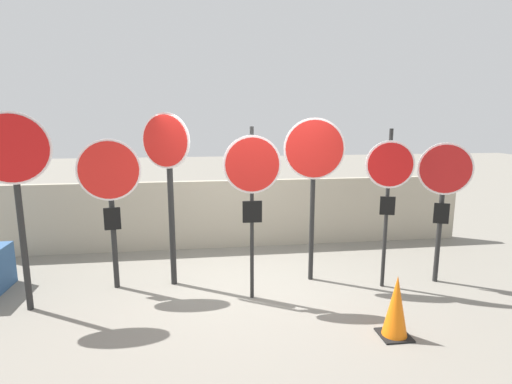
{
  "coord_description": "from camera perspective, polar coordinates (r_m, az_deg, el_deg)",
  "views": [
    {
      "loc": [
        -0.62,
        -5.42,
        2.47
      ],
      "look_at": [
        0.11,
        0.0,
        1.44
      ],
      "focal_mm": 28.0,
      "sensor_mm": 36.0,
      "label": 1
    }
  ],
  "objects": [
    {
      "name": "stop_sign_6",
      "position": [
        6.39,
        25.25,
        1.03
      ],
      "size": [
        0.7,
        0.33,
        2.11
      ],
      "rotation": [
        0.0,
        0.0,
        -0.41
      ],
      "color": "black",
      "rests_on": "ground"
    },
    {
      "name": "stop_sign_5",
      "position": [
        5.88,
        18.48,
        1.9
      ],
      "size": [
        0.65,
        0.22,
        2.31
      ],
      "rotation": [
        0.0,
        0.0,
        -0.28
      ],
      "color": "black",
      "rests_on": "ground"
    },
    {
      "name": "stop_sign_3",
      "position": [
        5.2,
        -0.55,
        2.2
      ],
      "size": [
        0.76,
        0.11,
        2.35
      ],
      "rotation": [
        0.0,
        0.0,
        -0.02
      ],
      "color": "black",
      "rests_on": "ground"
    },
    {
      "name": "stop_sign_4",
      "position": [
        5.87,
        8.26,
        4.0
      ],
      "size": [
        0.88,
        0.19,
        2.46
      ],
      "rotation": [
        0.0,
        0.0,
        -0.17
      ],
      "color": "black",
      "rests_on": "ground"
    },
    {
      "name": "ground_plane",
      "position": [
        5.99,
        -1.11,
        -13.69
      ],
      "size": [
        40.0,
        40.0,
        0.0
      ],
      "primitive_type": "plane",
      "color": "gray"
    },
    {
      "name": "stop_sign_1",
      "position": [
        5.92,
        -20.12,
        0.86
      ],
      "size": [
        0.85,
        0.2,
        2.18
      ],
      "rotation": [
        0.0,
        0.0,
        0.17
      ],
      "color": "black",
      "rests_on": "ground"
    },
    {
      "name": "traffic_cone_0",
      "position": [
        4.95,
        19.37,
        -15.2
      ],
      "size": [
        0.34,
        0.34,
        0.73
      ],
      "color": "black",
      "rests_on": "ground"
    },
    {
      "name": "fence_back",
      "position": [
        7.64,
        -2.84,
        -3.12
      ],
      "size": [
        8.97,
        0.12,
        1.3
      ],
      "color": "#A89E89",
      "rests_on": "ground"
    },
    {
      "name": "stop_sign_0",
      "position": [
        5.65,
        -31.25,
        2.67
      ],
      "size": [
        0.86,
        0.26,
        2.54
      ],
      "rotation": [
        0.0,
        0.0,
        0.26
      ],
      "color": "black",
      "rests_on": "ground"
    },
    {
      "name": "stop_sign_2",
      "position": [
        5.79,
        -12.5,
        3.62
      ],
      "size": [
        0.69,
        0.41,
        2.53
      ],
      "rotation": [
        0.0,
        0.0,
        -0.53
      ],
      "color": "black",
      "rests_on": "ground"
    }
  ]
}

